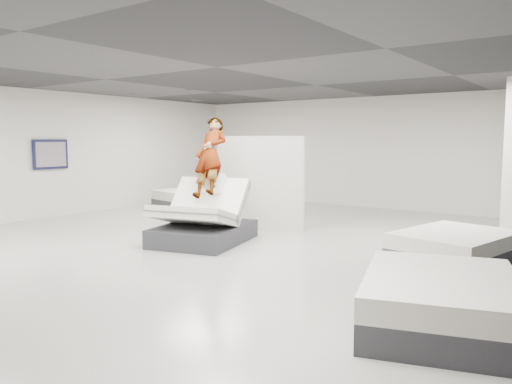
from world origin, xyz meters
The scene contains 9 objects.
room centered at (0.00, 0.00, 1.60)m, with size 14.00×14.04×3.20m.
hero_bed centered at (-0.69, 0.36, 0.40)m, with size 1.92×2.27×1.31m.
person centered at (-0.78, 0.68, 1.30)m, with size 0.65×0.42×1.77m, color slate.
remote centered at (-0.48, 0.40, 1.07)m, with size 0.05×0.14×0.03m, color black.
divider_panel centered at (-0.75, 2.11, 1.02)m, with size 2.25×0.10×2.04m, color silver.
flat_bed_right_far centered at (3.65, 1.45, 0.26)m, with size 1.79×2.15×0.52m.
flat_bed_right_near centered at (4.23, -1.44, 0.28)m, with size 2.04×2.38×0.56m.
flat_bed_left_far centered at (-3.95, 3.55, 0.27)m, with size 2.22×1.83×0.54m.
wall_poster centered at (-5.93, 0.50, 1.60)m, with size 0.06×0.95×0.75m.
Camera 1 is at (5.63, -6.67, 1.97)m, focal length 35.00 mm.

